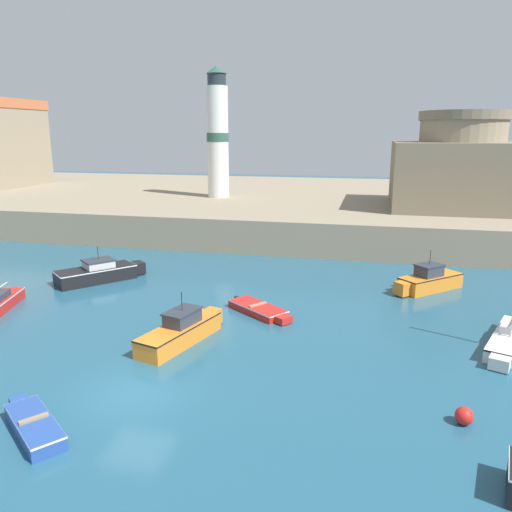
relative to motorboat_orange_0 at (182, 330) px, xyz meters
The scene contains 11 objects.
ground_plane 4.94m from the motorboat_orange_0, 89.77° to the right, with size 200.00×200.00×0.00m, color #235670.
quay_seawall 37.38m from the motorboat_orange_0, 89.97° to the left, with size 120.00×40.00×2.82m, color gray.
motorboat_orange_0 is the anchor object (origin of this frame).
dinghy_red_1 5.36m from the motorboat_orange_0, 59.85° to the left, with size 4.01×3.39×0.50m.
dinghy_blue_2 8.29m from the motorboat_orange_0, 104.38° to the right, with size 3.47×2.96×0.60m.
motorboat_black_4 12.21m from the motorboat_orange_0, 138.23° to the left, with size 4.88×5.50×2.37m.
sailboat_white_5 15.27m from the motorboat_orange_0, 10.97° to the left, with size 3.24×5.72×5.49m.
motorboat_orange_6 16.44m from the motorboat_orange_0, 42.46° to the left, with size 4.43×4.30×2.58m.
mooring_buoy 12.61m from the motorboat_orange_0, 19.71° to the right, with size 0.62×0.62×0.62m, color red.
fortress 33.68m from the motorboat_orange_0, 61.13° to the left, with size 11.98×11.98×8.71m.
lighthouse 33.50m from the motorboat_orange_0, 104.29° to the left, with size 2.34×2.34×13.51m.
Camera 1 is at (8.44, -15.67, 9.66)m, focal length 35.00 mm.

